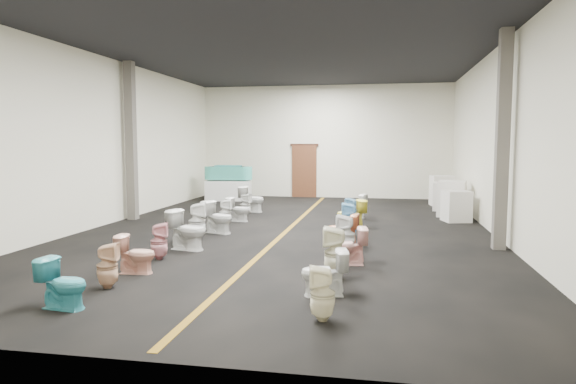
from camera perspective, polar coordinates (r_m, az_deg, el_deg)
name	(u,v)px	position (r m, az deg, el deg)	size (l,w,h in m)	color
floor	(288,230)	(13.07, -0.02, -4.24)	(16.00, 16.00, 0.00)	black
ceiling	(288,49)	(13.08, -0.02, 15.58)	(16.00, 16.00, 0.00)	black
wall_back	(324,142)	(20.79, 4.05, 5.60)	(10.00, 10.00, 0.00)	beige
wall_front	(137,139)	(5.22, -16.44, 5.70)	(10.00, 10.00, 0.00)	beige
wall_left	(104,141)	(14.64, -19.72, 5.34)	(16.00, 16.00, 0.00)	beige
wall_right	(499,141)	(12.93, 22.42, 5.26)	(16.00, 16.00, 0.00)	beige
aisle_stripe	(288,230)	(13.06, -0.02, -4.23)	(0.12, 15.60, 0.01)	brown
back_door	(304,171)	(20.87, 1.82, 2.31)	(1.00, 0.10, 2.10)	#562D19
door_frame	(304,145)	(20.85, 1.83, 5.25)	(1.15, 0.08, 0.10)	#331C11
column_left	(131,141)	(15.40, -17.04, 5.41)	(0.25, 0.25, 4.50)	#59544C
column_right	(502,141)	(11.41, 22.73, 5.27)	(0.25, 0.25, 4.50)	#59544C
display_table	(229,190)	(19.89, -6.63, 0.18)	(1.70, 0.85, 0.75)	white
bathtub	(228,172)	(19.84, -6.65, 2.17)	(1.86, 0.73, 0.55)	teal
appliance_crate_a	(456,206)	(15.16, 18.20, -1.51)	(0.67, 0.67, 0.87)	silver
appliance_crate_b	(452,199)	(16.16, 17.73, -0.71)	(0.78, 0.78, 1.07)	silver
appliance_crate_c	(446,196)	(17.57, 17.15, -0.48)	(0.80, 0.80, 0.91)	white
appliance_crate_d	(442,191)	(18.80, 16.73, 0.14)	(0.74, 0.74, 1.06)	white
toilet_left_0	(64,284)	(7.56, -23.67, -9.31)	(0.38, 0.67, 0.68)	teal
toilet_left_1	(107,266)	(8.32, -19.44, -7.75)	(0.31, 0.32, 0.70)	tan
toilet_left_2	(136,254)	(9.12, -16.52, -6.63)	(0.37, 0.65, 0.66)	#E3A28C
toilet_left_3	(159,241)	(10.04, -14.13, -5.33)	(0.32, 0.32, 0.70)	#CF898F
toilet_left_4	(187,230)	(10.83, -11.11, -4.16)	(0.46, 0.81, 0.83)	silver
toilet_left_5	(197,221)	(11.85, -10.07, -3.22)	(0.39, 0.40, 0.86)	white
toilet_left_6	(218,217)	(12.67, -7.77, -2.80)	(0.44, 0.77, 0.79)	silver
toilet_left_7	(225,213)	(13.71, -7.00, -2.29)	(0.33, 0.33, 0.73)	white
toilet_left_8	(238,209)	(14.52, -5.54, -1.94)	(0.38, 0.66, 0.68)	silver
toilet_left_9	(245,205)	(15.43, -4.76, -1.45)	(0.31, 0.32, 0.69)	silver
toilet_left_10	(252,199)	(16.45, -4.03, -0.80)	(0.46, 0.80, 0.82)	silver
toilet_right_0	(322,294)	(6.49, 3.85, -11.21)	(0.31, 0.32, 0.70)	#F2E8C2
toilet_right_1	(324,273)	(7.51, 4.05, -8.94)	(0.38, 0.67, 0.68)	silver
toilet_right_2	(336,253)	(8.43, 5.34, -6.73)	(0.39, 0.39, 0.86)	beige
toilet_right_3	(348,246)	(9.40, 6.69, -5.99)	(0.39, 0.68, 0.69)	beige
toilet_right_4	(346,235)	(10.28, 6.46, -4.72)	(0.35, 0.36, 0.79)	silver
toilet_right_5	(343,229)	(11.23, 6.12, -4.13)	(0.38, 0.66, 0.68)	#E37949
toilet_right_6	(350,220)	(12.17, 6.89, -3.08)	(0.36, 0.37, 0.80)	#7DC2EA
toilet_right_7	(351,214)	(13.28, 7.01, -2.48)	(0.42, 0.74, 0.75)	yellow
toilet_right_8	(352,211)	(14.20, 7.15, -2.07)	(0.31, 0.32, 0.70)	#6DA7CF
toilet_right_9	(354,206)	(15.22, 7.38, -1.53)	(0.40, 0.70, 0.72)	white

